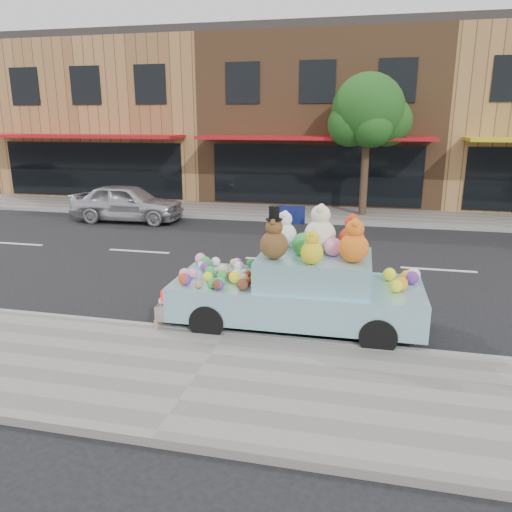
# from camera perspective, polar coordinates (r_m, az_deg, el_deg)

# --- Properties ---
(ground) EXTENTS (120.00, 120.00, 0.00)m
(ground) POSITION_cam_1_polar(r_m,az_deg,el_deg) (13.18, 2.65, -0.47)
(ground) COLOR black
(ground) RESTS_ON ground
(near_sidewalk) EXTENTS (60.00, 3.00, 0.12)m
(near_sidewalk) POSITION_cam_1_polar(r_m,az_deg,el_deg) (7.30, -6.81, -13.70)
(near_sidewalk) COLOR gray
(near_sidewalk) RESTS_ON ground
(far_sidewalk) EXTENTS (60.00, 3.00, 0.12)m
(far_sidewalk) POSITION_cam_1_polar(r_m,az_deg,el_deg) (19.44, 6.10, 4.81)
(far_sidewalk) COLOR gray
(far_sidewalk) RESTS_ON ground
(near_kerb) EXTENTS (60.00, 0.12, 0.13)m
(near_kerb) POSITION_cam_1_polar(r_m,az_deg,el_deg) (8.57, -3.43, -8.98)
(near_kerb) COLOR gray
(near_kerb) RESTS_ON ground
(far_kerb) EXTENTS (60.00, 0.12, 0.13)m
(far_kerb) POSITION_cam_1_polar(r_m,az_deg,el_deg) (17.98, 5.52, 3.97)
(far_kerb) COLOR gray
(far_kerb) RESTS_ON ground
(storefront_left) EXTENTS (10.00, 9.80, 7.30)m
(storefront_left) POSITION_cam_1_polar(r_m,az_deg,el_deg) (27.34, -14.18, 15.02)
(storefront_left) COLOR #AA7B47
(storefront_left) RESTS_ON ground
(storefront_mid) EXTENTS (10.00, 9.80, 7.30)m
(storefront_mid) POSITION_cam_1_polar(r_m,az_deg,el_deg) (24.56, 7.96, 15.34)
(storefront_mid) COLOR brown
(storefront_mid) RESTS_ON ground
(street_tree) EXTENTS (3.00, 2.70, 5.22)m
(street_tree) POSITION_cam_1_polar(r_m,az_deg,el_deg) (19.04, 12.73, 15.31)
(street_tree) COLOR #38281C
(street_tree) RESTS_ON ground
(car_silver) EXTENTS (4.05, 1.74, 1.37)m
(car_silver) POSITION_cam_1_polar(r_m,az_deg,el_deg) (18.71, -14.48, 5.93)
(car_silver) COLOR #B7B6BB
(car_silver) RESTS_ON ground
(art_car) EXTENTS (4.51, 1.84, 2.23)m
(art_car) POSITION_cam_1_polar(r_m,az_deg,el_deg) (8.77, 4.91, -3.31)
(art_car) COLOR black
(art_car) RESTS_ON ground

